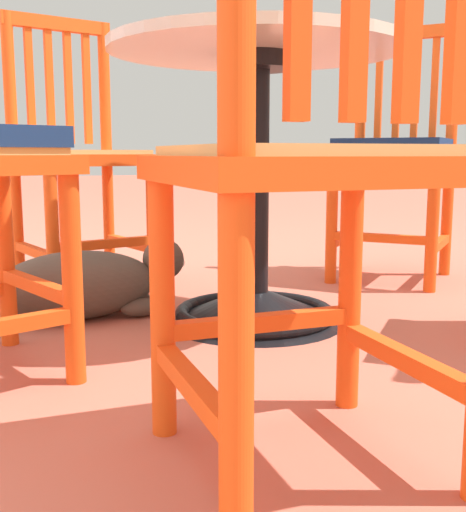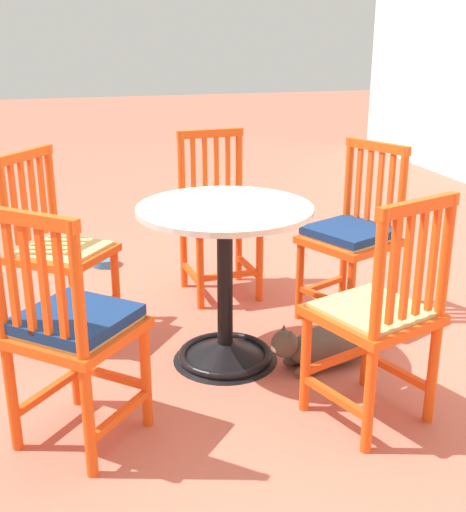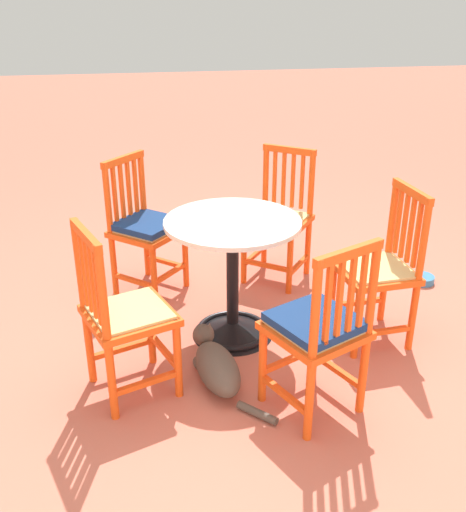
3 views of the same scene
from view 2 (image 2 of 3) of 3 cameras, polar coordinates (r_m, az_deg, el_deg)
The scene contains 9 objects.
ground_plane at distance 3.13m, azimuth -2.37°, elevation -8.56°, with size 24.00×24.00×0.00m, color #BC604C.
cafe_table at distance 2.97m, azimuth -0.69°, elevation -4.03°, with size 0.76×0.76×0.73m.
orange_chair_near_fence at distance 3.39m, azimuth 10.21°, elevation 1.58°, with size 0.53×0.53×0.91m.
orange_chair_at_corner at distance 3.70m, azimuth -1.24°, elevation 3.18°, with size 0.43×0.43×0.91m.
orange_chair_tucked_in at distance 3.26m, azimuth -14.79°, elevation 0.28°, with size 0.56×0.56×0.91m.
orange_chair_by_planter at distance 2.40m, azimuth -13.69°, elevation -6.20°, with size 0.56×0.56×0.91m.
orange_chair_facing_out at distance 2.53m, azimuth 12.34°, elevation -5.14°, with size 0.51×0.51×0.91m.
tabby_cat at distance 3.03m, azimuth 7.99°, elevation -7.66°, with size 0.37×0.70×0.23m.
pet_water_bowl at distance 4.32m, azimuth -10.94°, elevation -0.47°, with size 0.17×0.17×0.05m, color teal.
Camera 2 is at (2.70, -0.59, 1.46)m, focal length 46.52 mm.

